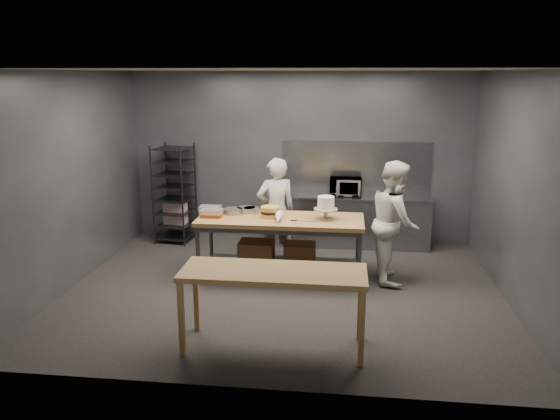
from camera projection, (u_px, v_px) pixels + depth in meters
The scene contains 16 objects.
ground at pixel (284, 290), 7.67m from camera, with size 6.00×6.00×0.00m, color black.
back_wall at pixel (300, 157), 9.71m from camera, with size 6.00×0.04×3.00m, color #4C4F54.
work_table at pixel (278, 241), 7.99m from camera, with size 2.40×0.90×0.92m.
near_counter at pixel (273, 278), 5.88m from camera, with size 2.00×0.70×0.90m.
back_counter at pixel (354, 220), 9.55m from camera, with size 2.60×0.60×0.90m.
splashback_panel at pixel (356, 167), 9.62m from camera, with size 2.60×0.02×0.90m, color slate.
speed_rack at pixel (175, 194), 9.74m from camera, with size 0.67×0.72×1.75m.
chef_behind at pixel (276, 211), 8.60m from camera, with size 0.62×0.41×1.69m, color silver.
chef_right at pixel (395, 222), 7.84m from camera, with size 0.86×0.67×1.77m, color silver.
microwave at pixel (346, 187), 9.42m from camera, with size 0.54×0.37×0.30m, color black.
frosted_cake_stand at pixel (326, 205), 7.78m from camera, with size 0.34×0.34×0.33m.
layer_cake at pixel (270, 212), 7.92m from camera, with size 0.27×0.27×0.16m.
cake_pans at pixel (234, 210), 8.18m from camera, with size 0.83×0.41×0.07m.
piping_bag at pixel (278, 218), 7.65m from camera, with size 0.12×0.12×0.38m, color white.
offset_spatula at pixel (300, 221), 7.73m from camera, with size 0.36×0.02×0.02m.
pastry_clamshells at pixel (211, 211), 8.04m from camera, with size 0.38×0.42×0.11m.
Camera 1 is at (0.79, -7.12, 2.96)m, focal length 35.00 mm.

